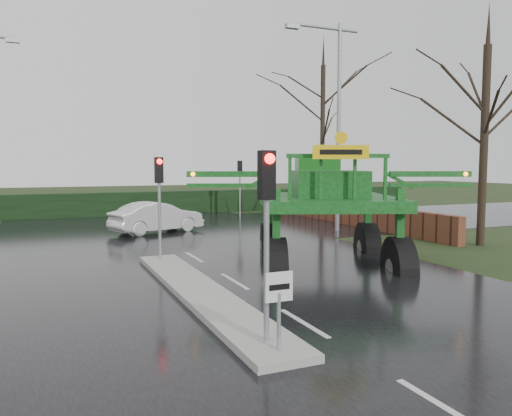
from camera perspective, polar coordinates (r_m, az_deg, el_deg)
name	(u,v)px	position (r m, az deg, el deg)	size (l,w,h in m)	color
ground	(303,324)	(10.62, 5.43, -13.04)	(140.00, 140.00, 0.00)	black
road_main	(179,249)	(19.73, -8.76, -4.63)	(14.00, 80.00, 0.02)	black
road_cross	(149,230)	(25.52, -12.18, -2.50)	(80.00, 12.00, 0.02)	black
median_island	(200,292)	(12.77, -6.41, -9.54)	(1.20, 10.00, 0.16)	gray
hedge_row	(124,204)	(33.29, -14.89, 0.46)	(44.00, 0.90, 1.50)	black
brick_wall	(329,211)	(29.34, 8.34, -0.31)	(0.40, 20.00, 1.20)	#592D1E
keep_left_sign	(279,298)	(8.46, 2.63, -10.25)	(0.50, 0.07, 1.35)	gray
traffic_signal_near	(267,205)	(8.64, 1.24, 0.40)	(0.26, 0.33, 3.52)	gray
traffic_signal_mid	(159,186)	(16.73, -11.01, 2.53)	(0.26, 0.33, 3.52)	gray
traffic_signal_far	(240,176)	(31.02, -1.86, 3.71)	(0.26, 0.33, 3.52)	gray
street_light_right	(333,108)	(24.75, 8.84, 11.21)	(3.85, 0.30, 10.00)	gray
tree_right_near	(485,116)	(22.19, 24.71, 9.49)	(5.60, 5.60, 9.64)	black
tree_right_far	(323,117)	(34.93, 7.63, 10.23)	(7.00, 7.00, 12.05)	black
crop_sprayer	(276,189)	(15.39, 2.29, 2.15)	(8.95, 7.12, 5.33)	black
white_sedan	(157,233)	(24.52, -11.23, -2.80)	(1.56, 4.47, 1.47)	silver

